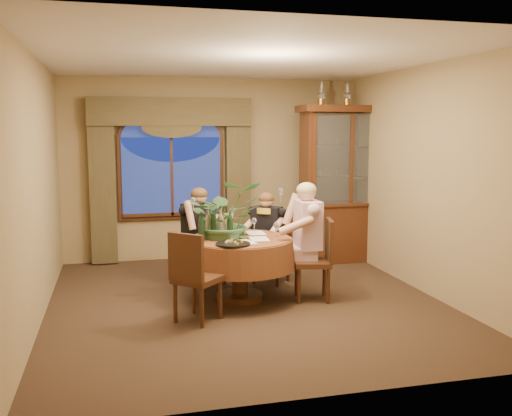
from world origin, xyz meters
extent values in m
plane|color=black|center=(0.00, 0.00, 0.00)|extent=(5.00, 5.00, 0.00)
plane|color=#8E7952|center=(0.00, 2.50, 1.40)|extent=(4.50, 0.00, 4.50)
plane|color=#8E7952|center=(2.25, 0.00, 1.40)|extent=(0.00, 5.00, 5.00)
plane|color=white|center=(0.00, 0.00, 2.80)|extent=(5.00, 5.00, 0.00)
cube|color=#42391E|center=(-1.63, 2.38, 1.18)|extent=(0.38, 0.14, 2.32)
cube|color=#42391E|center=(0.43, 2.38, 1.18)|extent=(0.38, 0.14, 2.32)
cylinder|color=maroon|center=(-0.05, 0.09, 0.38)|extent=(1.73, 1.73, 0.75)
cube|color=#38190B|center=(1.97, 1.75, 1.19)|extent=(1.46, 0.58, 2.37)
cube|color=black|center=(0.79, -0.11, 0.48)|extent=(0.51, 0.51, 0.96)
cube|color=black|center=(0.52, 0.76, 0.48)|extent=(0.59, 0.59, 0.96)
cube|color=black|center=(-0.30, 0.93, 0.48)|extent=(0.52, 0.52, 0.96)
cube|color=black|center=(-0.64, -0.53, 0.48)|extent=(0.59, 0.59, 0.96)
imported|color=#355D36|center=(-0.19, 0.21, 1.32)|extent=(0.86, 0.96, 0.75)
imported|color=#4F5A2D|center=(-0.03, 0.04, 0.77)|extent=(0.15, 0.15, 0.05)
cylinder|color=black|center=(-0.21, -0.30, 0.76)|extent=(0.39, 0.39, 0.02)
cylinder|color=black|center=(-0.36, 0.28, 0.92)|extent=(0.07, 0.07, 0.33)
cylinder|color=black|center=(-0.51, 0.02, 0.92)|extent=(0.07, 0.07, 0.33)
cylinder|color=tan|center=(-0.41, 0.18, 0.92)|extent=(0.07, 0.07, 0.33)
cylinder|color=tan|center=(-0.27, 0.16, 0.92)|extent=(0.07, 0.07, 0.33)
cylinder|color=black|center=(-0.36, 0.08, 0.92)|extent=(0.07, 0.07, 0.33)
cylinder|color=black|center=(-0.18, 0.00, 0.92)|extent=(0.07, 0.07, 0.33)
cube|color=white|center=(0.15, -0.04, 0.75)|extent=(0.23, 0.32, 0.00)
cube|color=white|center=(0.21, 0.34, 0.75)|extent=(0.22, 0.31, 0.00)
cube|color=white|center=(-0.06, -0.18, 0.75)|extent=(0.27, 0.34, 0.00)
camera|label=1|loc=(-1.46, -6.35, 2.01)|focal=40.00mm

